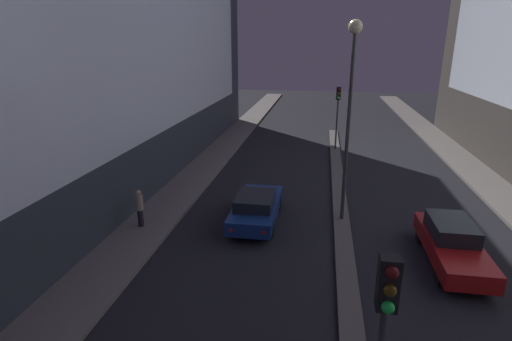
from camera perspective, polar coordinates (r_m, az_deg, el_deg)
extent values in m
cube|color=#2D333D|center=(23.49, -21.00, 20.46)|extent=(6.00, 38.60, 18.44)
cube|color=#56544F|center=(20.59, 11.87, -4.31)|extent=(0.70, 33.78, 0.15)
cube|color=black|center=(6.60, 18.36, -15.06)|extent=(0.32, 0.28, 0.90)
sphere|color=#4C0F0F|center=(6.29, 18.87, -13.63)|extent=(0.20, 0.20, 0.20)
sphere|color=#4C380A|center=(6.45, 18.60, -15.91)|extent=(0.20, 0.20, 0.20)
sphere|color=#1EEA4C|center=(6.62, 18.33, -18.08)|extent=(0.20, 0.20, 0.20)
cylinder|color=#383838|center=(29.85, 11.44, 6.43)|extent=(0.12, 0.12, 3.64)
cube|color=black|center=(29.50, 11.72, 10.75)|extent=(0.32, 0.28, 0.90)
sphere|color=#4C0F0F|center=(29.28, 11.77, 11.29)|extent=(0.20, 0.20, 0.20)
sphere|color=#4C380A|center=(29.32, 11.73, 10.71)|extent=(0.20, 0.20, 0.20)
sphere|color=#1EEA4C|center=(29.35, 11.69, 10.13)|extent=(0.20, 0.20, 0.20)
cylinder|color=#383838|center=(17.26, 12.98, 5.45)|extent=(0.16, 0.16, 7.98)
sphere|color=#F9EAB2|center=(16.89, 14.01, 19.34)|extent=(0.56, 0.56, 0.56)
cube|color=navy|center=(17.88, 0.08, -5.48)|extent=(1.87, 4.61, 0.61)
cube|color=black|center=(17.36, -0.11, -4.28)|extent=(1.59, 2.07, 0.48)
cube|color=red|center=(15.94, -3.63, -8.47)|extent=(0.14, 0.04, 0.10)
cube|color=red|center=(15.72, 1.09, -8.83)|extent=(0.14, 0.04, 0.10)
cylinder|color=black|center=(19.43, -1.65, -4.50)|extent=(0.22, 0.64, 0.64)
cylinder|color=black|center=(19.21, 3.21, -4.80)|extent=(0.22, 0.64, 0.64)
cylinder|color=black|center=(16.88, -3.51, -8.14)|extent=(0.22, 0.64, 0.64)
cylinder|color=black|center=(16.62, 2.11, -8.56)|extent=(0.22, 0.64, 0.64)
cube|color=maroon|center=(16.33, 26.20, -9.84)|extent=(1.70, 4.77, 0.62)
cube|color=black|center=(16.38, 26.15, -7.39)|extent=(1.45, 2.15, 0.58)
cube|color=red|center=(18.23, 22.40, -6.32)|extent=(0.14, 0.04, 0.10)
cube|color=red|center=(18.55, 25.99, -6.40)|extent=(0.14, 0.04, 0.10)
cylinder|color=black|center=(17.54, 22.42, -8.53)|extent=(0.22, 0.64, 0.64)
cylinder|color=black|center=(17.95, 27.07, -8.58)|extent=(0.22, 0.64, 0.64)
cylinder|color=black|center=(15.02, 24.82, -13.47)|extent=(0.22, 0.64, 0.64)
cylinder|color=black|center=(15.50, 30.24, -13.33)|extent=(0.22, 0.64, 0.64)
cylinder|color=black|center=(17.93, -16.15, -6.50)|extent=(0.24, 0.24, 0.75)
cylinder|color=gray|center=(17.65, -16.35, -4.40)|extent=(0.32, 0.32, 0.67)
sphere|color=tan|center=(17.50, -16.47, -3.05)|extent=(0.22, 0.22, 0.22)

